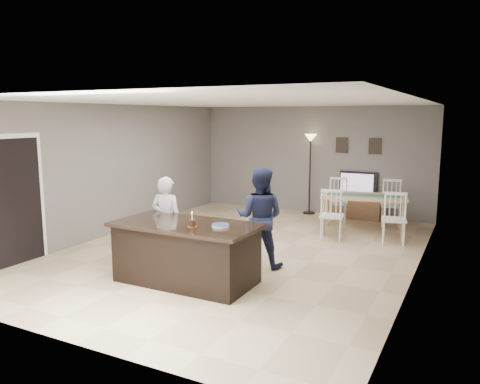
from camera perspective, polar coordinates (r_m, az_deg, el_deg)
The scene contains 14 objects.
floor at distance 8.67m, azimuth 0.16°, elevation -7.22°, with size 8.00×8.00×0.00m, color tan.
room_shell at distance 8.35m, azimuth 0.17°, elevation 3.89°, with size 8.00×8.00×8.00m.
kitchen_island at distance 7.05m, azimuth -6.54°, elevation -7.32°, with size 2.15×1.10×0.90m.
tv_console at distance 11.67m, azimuth 13.94°, elevation -1.68°, with size 1.20×0.40×0.60m, color brown.
television at distance 11.65m, azimuth 14.13°, elevation 1.10°, with size 0.91×0.12×0.53m, color black.
tv_screen_glow at distance 11.57m, azimuth 14.04°, elevation 1.09°, with size 0.78×0.78×0.00m, color #D65717.
picture_frames at distance 11.71m, azimuth 14.21°, elevation 5.50°, with size 1.10×0.02×0.38m.
doorway at distance 8.56m, azimuth -25.50°, elevation 0.28°, with size 0.00×2.10×2.65m.
woman at distance 7.83m, azimuth -8.93°, elevation -3.51°, with size 0.54×0.36×1.49m, color silver.
man at distance 7.65m, azimuth 2.43°, elevation -3.11°, with size 0.80×0.62×1.65m, color #1B203C.
birthday_cake at distance 6.71m, azimuth -5.85°, elevation -3.78°, with size 0.14×0.14×0.22m.
plate_stack at distance 6.66m, azimuth -2.40°, elevation -4.10°, with size 0.26×0.26×0.04m.
dining_table at distance 10.19m, azimuth 14.82°, elevation -1.16°, with size 1.99×2.23×1.05m.
floor_lamp at distance 11.85m, azimuth 8.57°, elevation 4.82°, with size 0.30×0.30×2.01m.
Camera 1 is at (3.77, -7.41, 2.46)m, focal length 35.00 mm.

